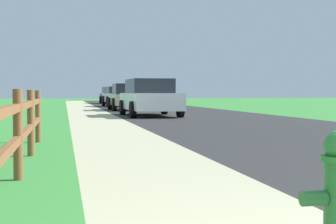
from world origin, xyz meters
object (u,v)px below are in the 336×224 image
object	(u,v)px
parked_suv_white	(150,97)
parked_car_black	(113,95)
parked_car_beige	(128,97)
parked_car_silver	(118,96)

from	to	relation	value
parked_suv_white	parked_car_black	size ratio (longest dim) A/B	1.08
parked_suv_white	parked_car_beige	bearing A→B (deg)	90.31
parked_car_beige	parked_car_silver	bearing A→B (deg)	88.16
parked_car_beige	parked_car_silver	xyz separation A→B (m)	(0.25, 7.63, -0.02)
parked_car_silver	parked_suv_white	bearing A→B (deg)	-90.80
parked_suv_white	parked_car_beige	xyz separation A→B (m)	(-0.04, 7.18, -0.04)
parked_car_silver	parked_car_black	xyz separation A→B (m)	(0.49, 9.69, 0.01)
parked_suv_white	parked_car_black	world-z (taller)	parked_suv_white
parked_car_beige	parked_car_silver	size ratio (longest dim) A/B	0.93
parked_car_beige	parked_car_silver	world-z (taller)	parked_car_beige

